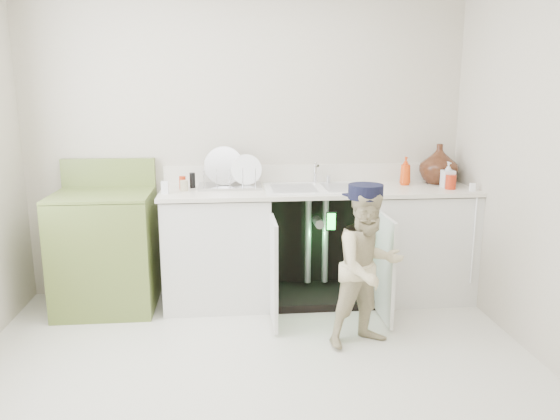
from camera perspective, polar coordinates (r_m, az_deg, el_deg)
The scene contains 5 objects.
ground at distance 3.35m, azimuth -2.25°, elevation -17.02°, with size 3.50×3.50×0.00m, color beige.
room_shell at distance 2.94m, azimuth -2.46°, elevation 4.67°, with size 6.00×5.50×1.26m.
counter_run at distance 4.35m, azimuth 4.42°, elevation -3.25°, with size 2.44×1.02×1.22m.
avocado_stove at distance 4.37m, azimuth -17.74°, elevation -3.92°, with size 0.72×0.65×1.12m.
repair_worker at distance 3.58m, azimuth 9.22°, elevation -5.79°, with size 0.62×0.77×1.07m.
Camera 1 is at (-0.15, -2.91, 1.65)m, focal length 35.00 mm.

